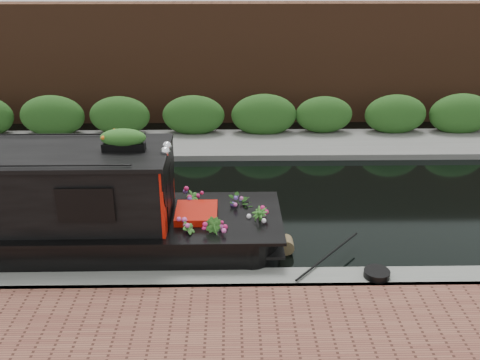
{
  "coord_description": "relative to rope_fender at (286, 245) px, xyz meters",
  "views": [
    {
      "loc": [
        1.25,
        -11.37,
        5.67
      ],
      "look_at": [
        1.43,
        -0.6,
        0.97
      ],
      "focal_mm": 40.0,
      "sensor_mm": 36.0,
      "label": 1
    }
  ],
  "objects": [
    {
      "name": "near_bank_coping",
      "position": [
        -2.34,
        -1.28,
        -0.16
      ],
      "size": [
        40.0,
        0.6,
        0.5
      ],
      "primitive_type": "cube",
      "color": "slate",
      "rests_on": "ground"
    },
    {
      "name": "coiled_mooring_rope",
      "position": [
        1.5,
        -1.3,
        0.15
      ],
      "size": [
        0.47,
        0.47,
        0.12
      ],
      "primitive_type": "cylinder",
      "color": "black",
      "rests_on": "near_bank_coping"
    },
    {
      "name": "far_brick_wall",
      "position": [
        -2.34,
        9.22,
        -0.16
      ],
      "size": [
        40.0,
        1.0,
        8.0
      ],
      "primitive_type": "cube",
      "color": "#4B2A19",
      "rests_on": "ground"
    },
    {
      "name": "far_hedge",
      "position": [
        -2.34,
        7.12,
        -0.16
      ],
      "size": [
        40.0,
        1.1,
        2.8
      ],
      "primitive_type": "cube",
      "color": "#24501A",
      "rests_on": "ground"
    },
    {
      "name": "ground",
      "position": [
        -2.34,
        2.02,
        -0.16
      ],
      "size": [
        80.0,
        80.0,
        0.0
      ],
      "primitive_type": "plane",
      "color": "black",
      "rests_on": "ground"
    },
    {
      "name": "rope_fender",
      "position": [
        0.0,
        0.0,
        0.0
      ],
      "size": [
        0.31,
        0.34,
        0.31
      ],
      "primitive_type": "cylinder",
      "rotation": [
        1.57,
        0.0,
        0.0
      ],
      "color": "brown",
      "rests_on": "ground"
    },
    {
      "name": "far_bank_path",
      "position": [
        -2.34,
        6.22,
        -0.16
      ],
      "size": [
        40.0,
        2.4,
        0.34
      ],
      "primitive_type": "cube",
      "color": "slate",
      "rests_on": "ground"
    }
  ]
}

